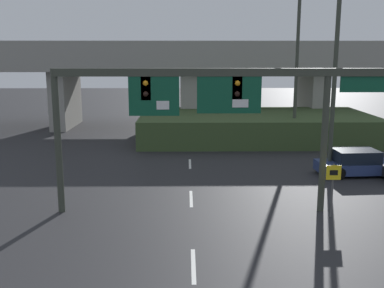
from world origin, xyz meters
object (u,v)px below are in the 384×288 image
object	(u,v)px
speed_limit_sign	(333,183)
parked_sedan_near_right	(357,163)
signal_gantry	(221,97)
highway_light_pole_near	(337,32)
highway_light_pole_far	(298,39)

from	to	relation	value
speed_limit_sign	parked_sedan_near_right	bearing A→B (deg)	61.75
signal_gantry	parked_sedan_near_right	bearing A→B (deg)	35.74
speed_limit_sign	highway_light_pole_near	world-z (taller)	highway_light_pole_near
signal_gantry	highway_light_pole_near	world-z (taller)	highway_light_pole_near
highway_light_pole_near	parked_sedan_near_right	distance (m)	7.23
highway_light_pole_far	parked_sedan_near_right	bearing A→B (deg)	-79.15
speed_limit_sign	highway_light_pole_far	size ratio (longest dim) A/B	0.15
highway_light_pole_far	signal_gantry	bearing A→B (deg)	-114.62
highway_light_pole_near	parked_sedan_near_right	world-z (taller)	highway_light_pole_near
highway_light_pole_near	highway_light_pole_far	size ratio (longest dim) A/B	1.02
speed_limit_sign	highway_light_pole_far	bearing A→B (deg)	82.61
speed_limit_sign	signal_gantry	bearing A→B (deg)	170.56
signal_gantry	highway_light_pole_far	size ratio (longest dim) A/B	1.04
signal_gantry	highway_light_pole_near	xyz separation A→B (m)	(6.55, 6.03, 2.88)
signal_gantry	highway_light_pole_far	xyz separation A→B (m)	(6.43, 14.03, 2.76)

